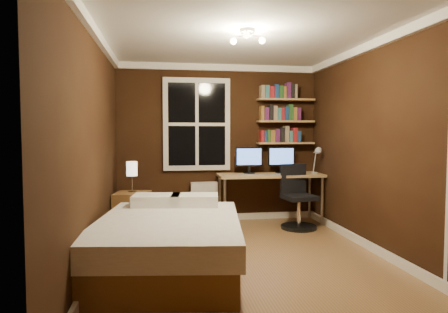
{
  "coord_description": "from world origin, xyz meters",
  "views": [
    {
      "loc": [
        -0.89,
        -4.26,
        1.41
      ],
      "look_at": [
        -0.16,
        0.45,
        1.13
      ],
      "focal_mm": 32.0,
      "sensor_mm": 36.0,
      "label": 1
    }
  ],
  "objects": [
    {
      "name": "floor",
      "position": [
        0.0,
        0.0,
        0.0
      ],
      "size": [
        4.2,
        4.2,
        0.0
      ],
      "primitive_type": "plane",
      "color": "brown",
      "rests_on": "ground"
    },
    {
      "name": "wall_back",
      "position": [
        0.0,
        2.1,
        1.25
      ],
      "size": [
        3.2,
        0.04,
        2.5
      ],
      "primitive_type": "cube",
      "color": "black",
      "rests_on": "ground"
    },
    {
      "name": "wall_left",
      "position": [
        -1.6,
        0.0,
        1.25
      ],
      "size": [
        0.04,
        4.2,
        2.5
      ],
      "primitive_type": "cube",
      "color": "black",
      "rests_on": "ground"
    },
    {
      "name": "wall_right",
      "position": [
        1.6,
        0.0,
        1.25
      ],
      "size": [
        0.04,
        4.2,
        2.5
      ],
      "primitive_type": "cube",
      "color": "black",
      "rests_on": "ground"
    },
    {
      "name": "ceiling",
      "position": [
        0.0,
        0.0,
        2.5
      ],
      "size": [
        3.2,
        4.2,
        0.02
      ],
      "primitive_type": "cube",
      "color": "white",
      "rests_on": "wall_back"
    },
    {
      "name": "window",
      "position": [
        -0.35,
        2.06,
        1.55
      ],
      "size": [
        1.06,
        0.06,
        1.46
      ],
      "primitive_type": "cube",
      "color": "white",
      "rests_on": "wall_back"
    },
    {
      "name": "ceiling_fixture",
      "position": [
        0.0,
        -0.1,
        2.4
      ],
      "size": [
        0.44,
        0.44,
        0.18
      ],
      "primitive_type": null,
      "color": "beige",
      "rests_on": "ceiling"
    },
    {
      "name": "bookshelf_lower",
      "position": [
        1.08,
        1.98,
        1.25
      ],
      "size": [
        0.92,
        0.22,
        0.03
      ],
      "primitive_type": "cube",
      "color": "tan",
      "rests_on": "wall_back"
    },
    {
      "name": "books_row_lower",
      "position": [
        1.08,
        1.98,
        1.38
      ],
      "size": [
        0.6,
        0.16,
        0.23
      ],
      "primitive_type": null,
      "color": "maroon",
      "rests_on": "bookshelf_lower"
    },
    {
      "name": "bookshelf_middle",
      "position": [
        1.08,
        1.98,
        1.6
      ],
      "size": [
        0.92,
        0.22,
        0.03
      ],
      "primitive_type": "cube",
      "color": "tan",
      "rests_on": "wall_back"
    },
    {
      "name": "books_row_middle",
      "position": [
        1.08,
        1.98,
        1.73
      ],
      "size": [
        0.6,
        0.16,
        0.23
      ],
      "primitive_type": null,
      "color": "navy",
      "rests_on": "bookshelf_middle"
    },
    {
      "name": "bookshelf_upper",
      "position": [
        1.08,
        1.98,
        1.95
      ],
      "size": [
        0.92,
        0.22,
        0.03
      ],
      "primitive_type": "cube",
      "color": "tan",
      "rests_on": "wall_back"
    },
    {
      "name": "books_row_upper",
      "position": [
        1.08,
        1.98,
        2.08
      ],
      "size": [
        0.54,
        0.16,
        0.23
      ],
      "primitive_type": null,
      "color": "#275825",
      "rests_on": "bookshelf_upper"
    },
    {
      "name": "bed",
      "position": [
        -0.83,
        -0.18,
        0.29
      ],
      "size": [
        1.67,
        2.15,
        0.67
      ],
      "rotation": [
        0.0,
        0.0,
        -0.13
      ],
      "color": "brown",
      "rests_on": "ground"
    },
    {
      "name": "nightstand",
      "position": [
        -1.32,
        1.42,
        0.29
      ],
      "size": [
        0.53,
        0.53,
        0.58
      ],
      "primitive_type": "cube",
      "rotation": [
        0.0,
        0.0,
        -0.15
      ],
      "color": "brown",
      "rests_on": "ground"
    },
    {
      "name": "bedside_lamp",
      "position": [
        -1.32,
        1.42,
        0.8
      ],
      "size": [
        0.15,
        0.15,
        0.44
      ],
      "primitive_type": null,
      "color": "#F1E5CD",
      "rests_on": "nightstand"
    },
    {
      "name": "radiator",
      "position": [
        -0.24,
        1.99,
        0.32
      ],
      "size": [
        0.42,
        0.15,
        0.63
      ],
      "primitive_type": "cube",
      "color": "silver",
      "rests_on": "ground"
    },
    {
      "name": "desk",
      "position": [
        0.77,
        1.77,
        0.72
      ],
      "size": [
        1.63,
        0.61,
        0.78
      ],
      "color": "tan",
      "rests_on": "ground"
    },
    {
      "name": "monitor_left",
      "position": [
        0.45,
        1.86,
        0.98
      ],
      "size": [
        0.44,
        0.12,
        0.42
      ],
      "primitive_type": null,
      "color": "black",
      "rests_on": "desk"
    },
    {
      "name": "monitor_right",
      "position": [
        0.98,
        1.86,
        0.98
      ],
      "size": [
        0.44,
        0.12,
        0.42
      ],
      "primitive_type": null,
      "color": "black",
      "rests_on": "desk"
    },
    {
      "name": "desk_lamp",
      "position": [
        1.48,
        1.63,
        1.0
      ],
      "size": [
        0.14,
        0.32,
        0.44
      ],
      "primitive_type": null,
      "color": "silver",
      "rests_on": "desk"
    },
    {
      "name": "office_chair",
      "position": [
        1.08,
        1.37,
        0.35
      ],
      "size": [
        0.52,
        0.52,
        0.95
      ],
      "rotation": [
        0.0,
        0.0,
        0.15
      ],
      "color": "black",
      "rests_on": "ground"
    }
  ]
}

